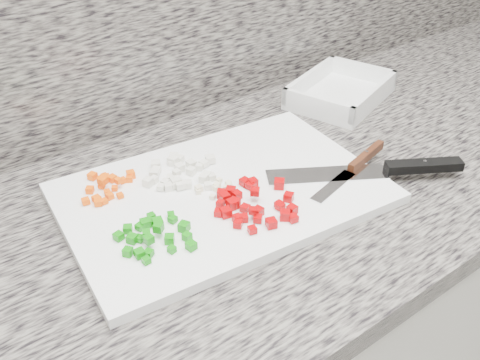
% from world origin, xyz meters
% --- Properties ---
extents(countertop, '(3.96, 0.64, 0.04)m').
position_xyz_m(countertop, '(0.00, 1.44, 0.88)').
color(countertop, slate).
rests_on(countertop, cabinet).
extents(cutting_board, '(0.53, 0.38, 0.02)m').
position_xyz_m(cutting_board, '(-0.01, 1.45, 0.91)').
color(cutting_board, white).
rests_on(cutting_board, countertop).
extents(carrot_pile, '(0.10, 0.09, 0.02)m').
position_xyz_m(carrot_pile, '(-0.15, 1.56, 0.92)').
color(carrot_pile, '#FF5705').
rests_on(carrot_pile, cutting_board).
extents(onion_pile, '(0.14, 0.12, 0.02)m').
position_xyz_m(onion_pile, '(-0.04, 1.52, 0.92)').
color(onion_pile, white).
rests_on(onion_pile, cutting_board).
extents(green_pepper_pile, '(0.11, 0.10, 0.02)m').
position_xyz_m(green_pepper_pile, '(-0.15, 1.40, 0.92)').
color(green_pepper_pile, '#107F0B').
rests_on(green_pepper_pile, cutting_board).
extents(red_pepper_pile, '(0.14, 0.13, 0.02)m').
position_xyz_m(red_pepper_pile, '(0.00, 1.38, 0.92)').
color(red_pepper_pile, '#A80205').
rests_on(red_pepper_pile, cutting_board).
extents(garlic_pile, '(0.06, 0.04, 0.01)m').
position_xyz_m(garlic_pile, '(-0.02, 1.45, 0.92)').
color(garlic_pile, '#F1E5BA').
rests_on(garlic_pile, cutting_board).
extents(chef_knife, '(0.30, 0.20, 0.02)m').
position_xyz_m(chef_knife, '(0.25, 1.32, 0.92)').
color(chef_knife, silver).
rests_on(chef_knife, cutting_board).
extents(paring_knife, '(0.21, 0.07, 0.02)m').
position_xyz_m(paring_knife, '(0.22, 1.36, 0.92)').
color(paring_knife, silver).
rests_on(paring_knife, cutting_board).
extents(tray, '(0.27, 0.23, 0.05)m').
position_xyz_m(tray, '(0.41, 1.59, 0.92)').
color(tray, white).
rests_on(tray, countertop).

